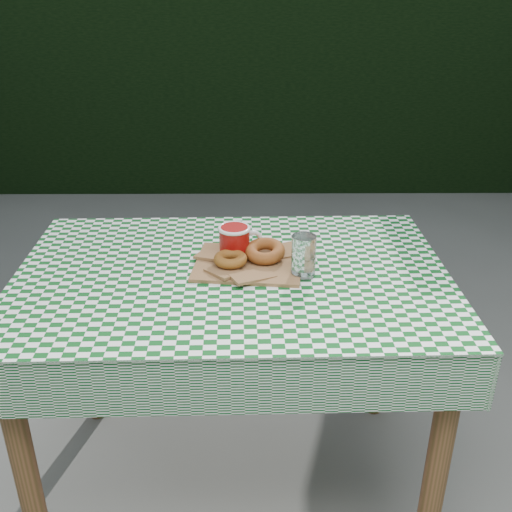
# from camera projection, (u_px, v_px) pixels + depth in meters

# --- Properties ---
(hedge_north) EXTENTS (7.00, 0.70, 1.80)m
(hedge_north) POSITION_uv_depth(u_px,v_px,m) (228.00, 58.00, 4.28)
(hedge_north) COLOR black
(hedge_north) RESTS_ON ground
(table) EXTENTS (1.16, 0.79, 0.75)m
(table) POSITION_uv_depth(u_px,v_px,m) (234.00, 386.00, 1.78)
(table) COLOR brown
(table) RESTS_ON ground
(tablecloth) EXTENTS (1.18, 0.81, 0.01)m
(tablecloth) POSITION_uv_depth(u_px,v_px,m) (232.00, 273.00, 1.62)
(tablecloth) COLOR #0B4717
(tablecloth) RESTS_ON table
(paper_bag) EXTENTS (0.32, 0.26, 0.02)m
(paper_bag) POSITION_uv_depth(u_px,v_px,m) (249.00, 263.00, 1.65)
(paper_bag) COLOR #996143
(paper_bag) RESTS_ON tablecloth
(bagel_front) EXTENTS (0.12, 0.12, 0.03)m
(bagel_front) POSITION_uv_depth(u_px,v_px,m) (230.00, 259.00, 1.62)
(bagel_front) COLOR brown
(bagel_front) RESTS_ON paper_bag
(bagel_back) EXTENTS (0.14, 0.14, 0.04)m
(bagel_back) POSITION_uv_depth(u_px,v_px,m) (265.00, 251.00, 1.66)
(bagel_back) COLOR brown
(bagel_back) RESTS_ON paper_bag
(coffee_mug) EXTENTS (0.22, 0.22, 0.10)m
(coffee_mug) POSITION_uv_depth(u_px,v_px,m) (235.00, 243.00, 1.67)
(coffee_mug) COLOR #900B09
(coffee_mug) RESTS_ON tablecloth
(drinking_glass) EXTENTS (0.07, 0.07, 0.12)m
(drinking_glass) POSITION_uv_depth(u_px,v_px,m) (303.00, 256.00, 1.57)
(drinking_glass) COLOR white
(drinking_glass) RESTS_ON tablecloth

